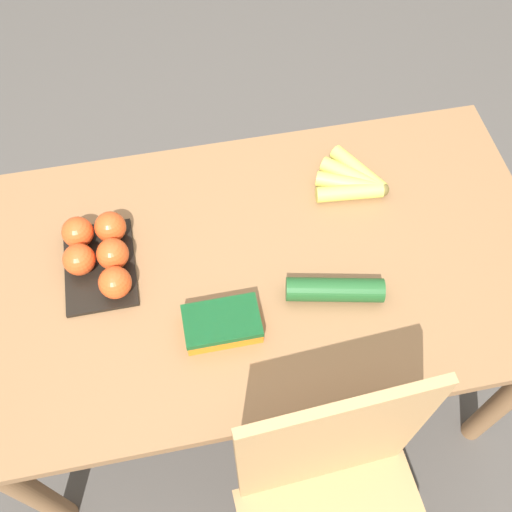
{
  "coord_description": "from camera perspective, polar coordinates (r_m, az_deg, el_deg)",
  "views": [
    {
      "loc": [
        0.14,
        0.7,
        1.93
      ],
      "look_at": [
        0.0,
        0.0,
        0.76
      ],
      "focal_mm": 42.0,
      "sensor_mm": 36.0,
      "label": 1
    }
  ],
  "objects": [
    {
      "name": "dining_table",
      "position": [
        1.49,
        0.0,
        -2.62
      ],
      "size": [
        1.4,
        0.77,
        0.73
      ],
      "color": "olive",
      "rests_on": "ground_plane"
    },
    {
      "name": "carrot_bag",
      "position": [
        1.3,
        -3.26,
        -6.39
      ],
      "size": [
        0.17,
        0.1,
        0.05
      ],
      "color": "orange",
      "rests_on": "dining_table"
    },
    {
      "name": "cucumber_near",
      "position": [
        1.35,
        7.51,
        -3.21
      ],
      "size": [
        0.22,
        0.1,
        0.05
      ],
      "color": "#1E5123",
      "rests_on": "dining_table"
    },
    {
      "name": "ground_plane",
      "position": [
        2.06,
        0.0,
        -11.01
      ],
      "size": [
        12.0,
        12.0,
        0.0
      ],
      "primitive_type": "plane",
      "color": "#4C4742"
    },
    {
      "name": "banana_bunch",
      "position": [
        1.54,
        9.26,
        7.07
      ],
      "size": [
        0.18,
        0.17,
        0.04
      ],
      "color": "brown",
      "rests_on": "dining_table"
    },
    {
      "name": "tomato_pack",
      "position": [
        1.42,
        -14.72,
        0.27
      ],
      "size": [
        0.16,
        0.24,
        0.08
      ],
      "color": "black",
      "rests_on": "dining_table"
    }
  ]
}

